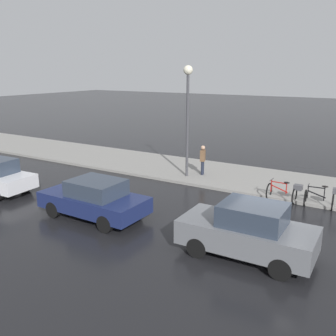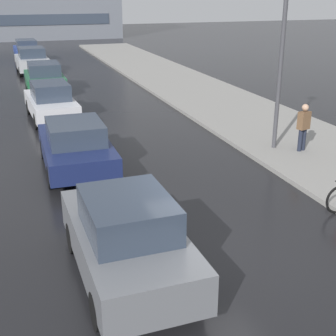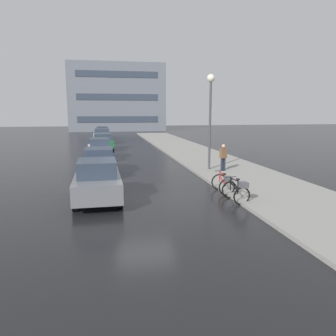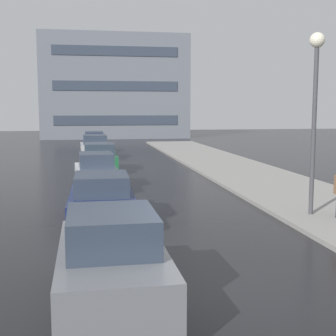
{
  "view_description": "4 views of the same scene",
  "coord_description": "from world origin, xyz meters",
  "px_view_note": "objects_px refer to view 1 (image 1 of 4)",
  "views": [
    {
      "loc": [
        -12.12,
        -3.23,
        5.58
      ],
      "look_at": [
        0.95,
        4.63,
        1.56
      ],
      "focal_mm": 40.0,
      "sensor_mm": 36.0,
      "label": 1
    },
    {
      "loc": [
        -3.7,
        -7.36,
        5.14
      ],
      "look_at": [
        -0.14,
        2.84,
        1.02
      ],
      "focal_mm": 50.0,
      "sensor_mm": 36.0,
      "label": 2
    },
    {
      "loc": [
        -1.57,
        -13.24,
        3.65
      ],
      "look_at": [
        1.37,
        1.87,
        0.97
      ],
      "focal_mm": 35.0,
      "sensor_mm": 36.0,
      "label": 3
    },
    {
      "loc": [
        -2.26,
        -7.94,
        3.46
      ],
      "look_at": [
        0.02,
        5.46,
        1.75
      ],
      "focal_mm": 50.0,
      "sensor_mm": 36.0,
      "label": 4
    }
  ],
  "objects_px": {
    "bicycle_second": "(285,191)",
    "car_navy": "(94,199)",
    "bicycle_nearest": "(323,197)",
    "pedestrian": "(203,159)",
    "car_grey": "(248,231)",
    "streetlamp": "(188,100)"
  },
  "relations": [
    {
      "from": "bicycle_nearest",
      "to": "car_grey",
      "type": "distance_m",
      "value": 5.68
    },
    {
      "from": "bicycle_second",
      "to": "pedestrian",
      "type": "distance_m",
      "value": 5.12
    },
    {
      "from": "pedestrian",
      "to": "streetlamp",
      "type": "height_order",
      "value": "streetlamp"
    },
    {
      "from": "car_grey",
      "to": "pedestrian",
      "type": "xyz_separation_m",
      "value": [
        7.27,
        5.04,
        0.12
      ]
    },
    {
      "from": "bicycle_nearest",
      "to": "pedestrian",
      "type": "distance_m",
      "value": 6.58
    },
    {
      "from": "bicycle_second",
      "to": "car_grey",
      "type": "distance_m",
      "value": 5.55
    },
    {
      "from": "bicycle_second",
      "to": "car_navy",
      "type": "distance_m",
      "value": 8.08
    },
    {
      "from": "pedestrian",
      "to": "streetlamp",
      "type": "distance_m",
      "value": 3.26
    },
    {
      "from": "bicycle_nearest",
      "to": "car_navy",
      "type": "relative_size",
      "value": 0.33
    },
    {
      "from": "bicycle_second",
      "to": "streetlamp",
      "type": "distance_m",
      "value": 6.56
    },
    {
      "from": "bicycle_nearest",
      "to": "car_navy",
      "type": "xyz_separation_m",
      "value": [
        -5.52,
        7.42,
        0.26
      ]
    },
    {
      "from": "bicycle_second",
      "to": "pedestrian",
      "type": "xyz_separation_m",
      "value": [
        1.74,
        4.79,
        0.48
      ]
    },
    {
      "from": "car_grey",
      "to": "car_navy",
      "type": "xyz_separation_m",
      "value": [
        -0.0,
        6.14,
        -0.08
      ]
    },
    {
      "from": "bicycle_nearest",
      "to": "bicycle_second",
      "type": "distance_m",
      "value": 1.54
    },
    {
      "from": "streetlamp",
      "to": "bicycle_second",
      "type": "bearing_deg",
      "value": -101.1
    },
    {
      "from": "bicycle_nearest",
      "to": "pedestrian",
      "type": "xyz_separation_m",
      "value": [
        1.75,
        6.33,
        0.46
      ]
    },
    {
      "from": "car_grey",
      "to": "car_navy",
      "type": "bearing_deg",
      "value": 90.02
    },
    {
      "from": "car_navy",
      "to": "pedestrian",
      "type": "distance_m",
      "value": 7.35
    },
    {
      "from": "bicycle_nearest",
      "to": "car_navy",
      "type": "bearing_deg",
      "value": 126.64
    },
    {
      "from": "bicycle_second",
      "to": "car_grey",
      "type": "xyz_separation_m",
      "value": [
        -5.53,
        -0.25,
        0.36
      ]
    },
    {
      "from": "bicycle_second",
      "to": "pedestrian",
      "type": "relative_size",
      "value": 0.84
    },
    {
      "from": "car_grey",
      "to": "streetlamp",
      "type": "relative_size",
      "value": 0.7
    }
  ]
}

